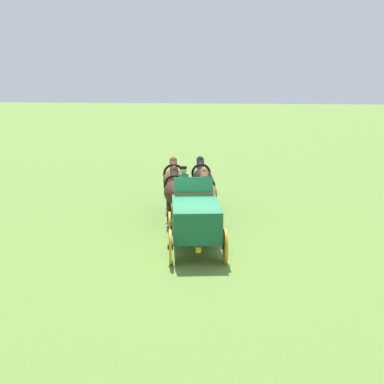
% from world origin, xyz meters
% --- Properties ---
extents(ground_plane, '(220.00, 220.00, 0.00)m').
position_xyz_m(ground_plane, '(0.00, 0.00, 0.00)').
color(ground_plane, olive).
extents(show_wagon, '(5.96, 2.46, 2.76)m').
position_xyz_m(show_wagon, '(0.14, 0.03, 1.18)').
color(show_wagon, '#195B38').
rests_on(show_wagon, ground).
extents(draft_horse_rear_near, '(3.06, 1.26, 2.19)m').
position_xyz_m(draft_horse_rear_near, '(3.67, 1.30, 1.33)').
color(draft_horse_rear_near, '#331E14').
rests_on(draft_horse_rear_near, ground).
extents(draft_horse_rear_off, '(3.05, 1.22, 2.13)m').
position_xyz_m(draft_horse_rear_off, '(3.91, 0.02, 1.28)').
color(draft_horse_rear_off, brown).
rests_on(draft_horse_rear_off, ground).
extents(draft_horse_lead_near, '(3.21, 1.34, 2.22)m').
position_xyz_m(draft_horse_lead_near, '(6.22, 1.75, 1.36)').
color(draft_horse_lead_near, brown).
rests_on(draft_horse_lead_near, ground).
extents(draft_horse_lead_off, '(3.01, 1.24, 2.26)m').
position_xyz_m(draft_horse_lead_off, '(6.46, 0.47, 1.39)').
color(draft_horse_lead_off, black).
rests_on(draft_horse_lead_off, ground).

